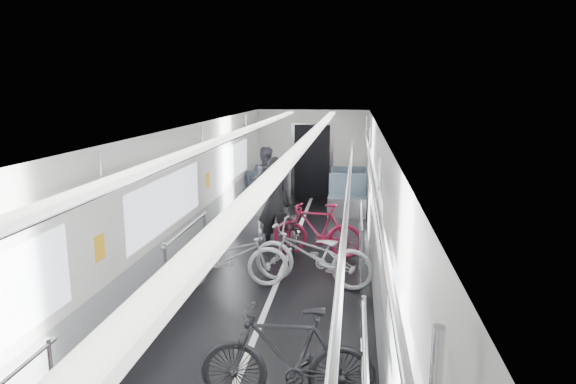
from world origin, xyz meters
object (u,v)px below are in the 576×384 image
bike_right_mid (312,254)px  person_seated (265,180)px  bike_right_near (287,357)px  bike_right_far (317,230)px  person_standing (275,204)px  bike_aisle (295,230)px  bike_left_far (228,257)px

bike_right_mid → person_seated: size_ratio=1.18×
bike_right_near → bike_right_far: (-0.05, 4.45, -0.01)m
person_seated → person_standing: bearing=92.4°
bike_aisle → person_seated: size_ratio=1.03×
bike_left_far → person_standing: 1.98m
bike_left_far → bike_aisle: bearing=-37.3°
bike_right_far → bike_aisle: 0.46m
bike_left_far → person_seated: person_seated is taller
person_standing → bike_right_far: bearing=158.9°
bike_left_far → bike_right_near: (1.29, -2.83, 0.02)m
person_standing → person_seated: size_ratio=1.10×
bike_right_near → person_seated: bearing=-171.2°
bike_right_mid → person_seated: bearing=-149.0°
bike_right_mid → person_standing: 1.89m
bike_aisle → person_seated: (-1.07, 2.93, 0.37)m
bike_right_mid → bike_right_far: size_ratio=1.16×
bike_left_far → person_seated: (-0.27, 4.72, 0.32)m
bike_aisle → bike_right_near: bearing=-90.1°
bike_aisle → person_standing: bearing=159.2°
person_standing → bike_right_near: bearing=97.7°
bike_right_near → bike_aisle: 4.65m
bike_right_far → bike_right_mid: bearing=7.9°
bike_left_far → bike_aisle: (0.81, 1.79, -0.05)m
bike_right_far → bike_aisle: bearing=-104.8°
bike_right_mid → bike_right_far: 1.38m
person_standing → bike_aisle: bearing=162.6°
bike_right_mid → person_standing: size_ratio=1.07×
person_standing → bike_right_mid: bearing=114.1°
bike_right_near → bike_right_mid: bike_right_near is taller
bike_right_far → person_standing: bearing=-101.7°
bike_aisle → person_standing: (-0.38, 0.10, 0.45)m
bike_aisle → bike_right_far: bearing=-27.6°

